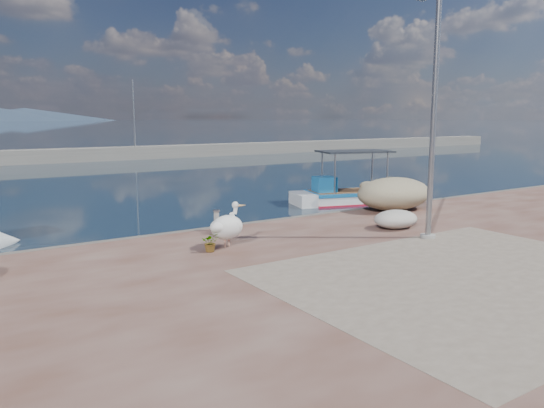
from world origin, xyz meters
The scene contains 10 objects.
ground centered at (0.00, 0.00, 0.00)m, with size 1400.00×1400.00×0.00m, color #162635.
quay_patch centered at (1.00, -3.00, 0.50)m, with size 9.00×7.00×0.01m, color gray.
breakwater centered at (0.00, 40.00, 0.60)m, with size 120.00×2.20×7.50m.
boat_right centered at (7.69, 8.59, 0.23)m, with size 6.30×3.55×2.88m.
pelican centered at (-2.32, 2.47, 1.08)m, with size 1.29×0.81×1.22m.
lamp_post centered at (3.14, 0.24, 3.80)m, with size 0.44×0.96×7.00m.
bollard_near centered at (-1.61, 4.50, 0.86)m, with size 0.22×0.22×0.67m.
potted_plant centered at (-2.94, 2.27, 0.76)m, with size 0.46×0.40×0.51m, color #33722D.
net_pile_d centered at (3.38, 1.73, 0.79)m, with size 1.55×1.16×0.58m, color beige.
net_pile_c centered at (5.85, 4.20, 1.12)m, with size 3.16×2.25×1.24m, color #C3B991.
Camera 1 is at (-9.06, -10.00, 4.02)m, focal length 35.00 mm.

